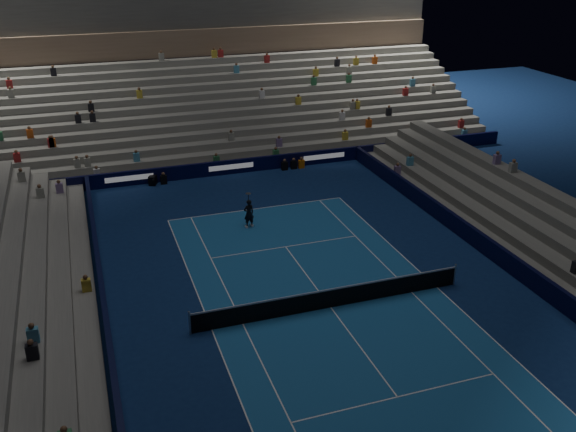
% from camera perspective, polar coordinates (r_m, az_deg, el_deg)
% --- Properties ---
extents(ground, '(90.00, 90.00, 0.00)m').
position_cam_1_polar(ground, '(28.89, 3.88, -8.24)').
color(ground, '#0D2150').
rests_on(ground, ground).
extents(court_surface, '(10.97, 23.77, 0.01)m').
position_cam_1_polar(court_surface, '(28.89, 3.88, -8.24)').
color(court_surface, '#1B5799').
rests_on(court_surface, ground).
extents(sponsor_barrier_far, '(44.00, 0.25, 1.00)m').
position_cam_1_polar(sponsor_barrier_far, '(44.63, -5.19, 4.44)').
color(sponsor_barrier_far, black).
rests_on(sponsor_barrier_far, ground).
extents(sponsor_barrier_east, '(0.25, 37.00, 1.00)m').
position_cam_1_polar(sponsor_barrier_east, '(33.19, 19.62, -4.17)').
color(sponsor_barrier_east, black).
rests_on(sponsor_barrier_east, ground).
extents(sponsor_barrier_west, '(0.25, 37.00, 1.00)m').
position_cam_1_polar(sponsor_barrier_west, '(26.94, -15.89, -10.61)').
color(sponsor_barrier_west, black).
rests_on(sponsor_barrier_west, ground).
extents(grandstand_main, '(44.00, 15.20, 11.20)m').
position_cam_1_polar(grandstand_main, '(52.65, -7.84, 10.63)').
color(grandstand_main, slate).
rests_on(grandstand_main, ground).
extents(grandstand_east, '(5.00, 37.00, 2.50)m').
position_cam_1_polar(grandstand_east, '(35.15, 24.21, -2.57)').
color(grandstand_east, slate).
rests_on(grandstand_east, ground).
extents(grandstand_west, '(5.00, 37.00, 2.50)m').
position_cam_1_polar(grandstand_west, '(26.94, -23.45, -10.78)').
color(grandstand_west, gray).
rests_on(grandstand_west, ground).
extents(tennis_net, '(12.90, 0.10, 1.10)m').
position_cam_1_polar(tennis_net, '(28.63, 3.90, -7.39)').
color(tennis_net, '#B2B2B7').
rests_on(tennis_net, ground).
extents(tennis_player, '(0.67, 0.50, 1.69)m').
position_cam_1_polar(tennis_player, '(36.13, -3.56, 0.24)').
color(tennis_player, black).
rests_on(tennis_player, ground).
extents(broadcast_camera, '(0.65, 1.00, 0.62)m').
position_cam_1_polar(broadcast_camera, '(43.42, -12.12, 3.17)').
color(broadcast_camera, black).
rests_on(broadcast_camera, ground).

